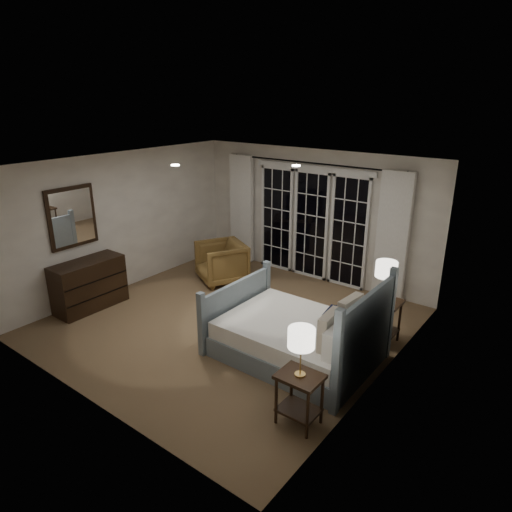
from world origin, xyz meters
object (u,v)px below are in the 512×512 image
Objects in this scene: nightstand_right at (382,314)px; dresser at (89,284)px; lamp_right at (386,270)px; armchair at (222,262)px; nightstand_left at (299,392)px; bed at (299,337)px; lamp_left at (301,339)px.

dresser reaches higher than nightstand_right.
armchair is (-3.35, 0.29, -0.74)m from lamp_right.
nightstand_left is at bearing -4.22° from dresser.
lamp_right is at bearing 90.04° from nightstand_left.
dresser is (-4.37, -1.92, -0.02)m from nightstand_right.
bed is 1.35m from nightstand_left.
bed is at bearing -123.20° from nightstand_right.
nightstand_right is 0.77× the size of armchair.
armchair is (-3.35, 0.29, -0.05)m from nightstand_right.
nightstand_right is 3.36m from armchair.
lamp_left is (-0.00, 0.00, 0.66)m from nightstand_left.
dresser is (-4.37, -1.92, -0.71)m from lamp_right.
armchair is at bearing 142.93° from nightstand_left.
nightstand_left is 0.66m from lamp_left.
lamp_left is at bearing -89.96° from lamp_right.
lamp_right reaches higher than dresser.
bed reaches higher than nightstand_right.
armchair is at bearing 65.26° from dresser.
nightstand_left is 1.10× the size of lamp_left.
nightstand_left is 0.52× the size of dresser.
nightstand_left is 4.20m from armchair.
lamp_left is at bearing -89.96° from nightstand_right.
lamp_right is 0.50× the size of dresser.
lamp_left reaches higher than dresser.
armchair is (-2.63, 1.40, 0.08)m from bed.
lamp_left reaches higher than armchair.
dresser reaches higher than nightstand_left.
nightstand_left is 2.35m from lamp_right.
armchair is (-3.35, 2.53, -0.67)m from lamp_left.
lamp_left is at bearing -8.35° from armchair.
nightstand_left is (0.72, -1.14, 0.09)m from bed.
dresser is (-3.65, -0.82, 0.10)m from bed.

